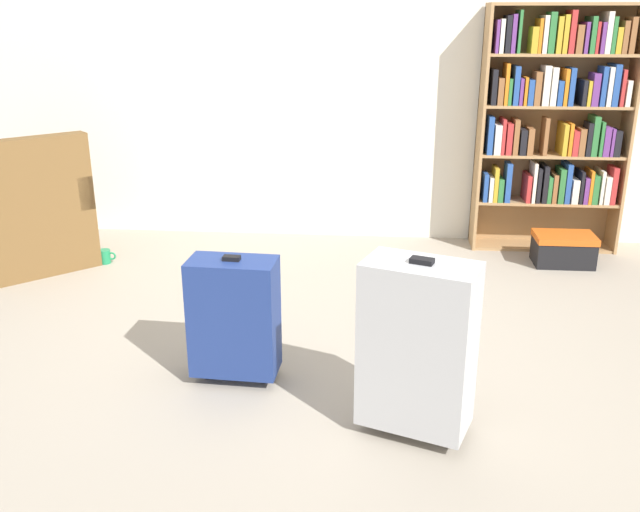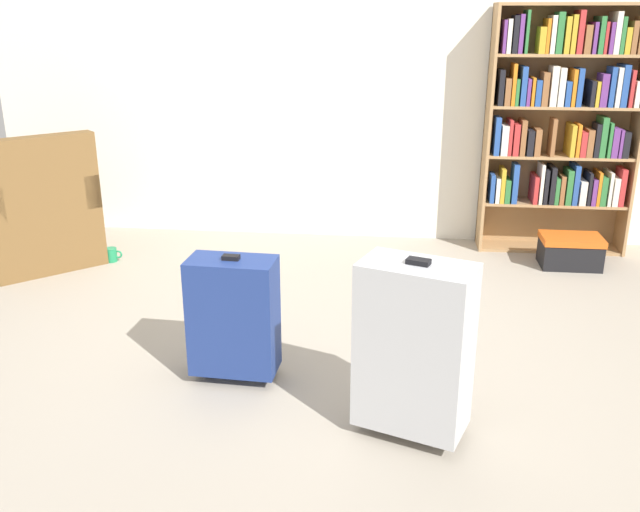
# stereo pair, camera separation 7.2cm
# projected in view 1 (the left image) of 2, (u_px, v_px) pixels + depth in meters

# --- Properties ---
(ground_plane) EXTENTS (9.07, 9.07, 0.00)m
(ground_plane) POSITION_uv_depth(u_px,v_px,m) (299.00, 368.00, 3.31)
(ground_plane) COLOR #9E9384
(back_wall) EXTENTS (5.18, 0.10, 2.60)m
(back_wall) POSITION_uv_depth(u_px,v_px,m) (332.00, 60.00, 4.92)
(back_wall) COLOR silver
(back_wall) RESTS_ON ground
(bookshelf) EXTENTS (1.01, 0.27, 1.68)m
(bookshelf) POSITION_uv_depth(u_px,v_px,m) (554.00, 120.00, 4.73)
(bookshelf) COLOR #A87F51
(bookshelf) RESTS_ON ground
(armchair) EXTENTS (0.99, 0.99, 0.90)m
(armchair) POSITION_uv_depth(u_px,v_px,m) (29.00, 220.00, 4.58)
(armchair) COLOR brown
(armchair) RESTS_ON ground
(mug) EXTENTS (0.12, 0.08, 0.10)m
(mug) POSITION_uv_depth(u_px,v_px,m) (105.00, 256.00, 4.69)
(mug) COLOR #1E7F4C
(mug) RESTS_ON ground
(storage_box) EXTENTS (0.40, 0.27, 0.21)m
(storage_box) POSITION_uv_depth(u_px,v_px,m) (563.00, 248.00, 4.65)
(storage_box) COLOR black
(storage_box) RESTS_ON ground
(suitcase_silver) EXTENTS (0.49, 0.38, 0.75)m
(suitcase_silver) POSITION_uv_depth(u_px,v_px,m) (418.00, 346.00, 2.68)
(suitcase_silver) COLOR #B7BABF
(suitcase_silver) RESTS_ON ground
(suitcase_navy_blue) EXTENTS (0.40, 0.23, 0.61)m
(suitcase_navy_blue) POSITION_uv_depth(u_px,v_px,m) (234.00, 317.00, 3.11)
(suitcase_navy_blue) COLOR navy
(suitcase_navy_blue) RESTS_ON ground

